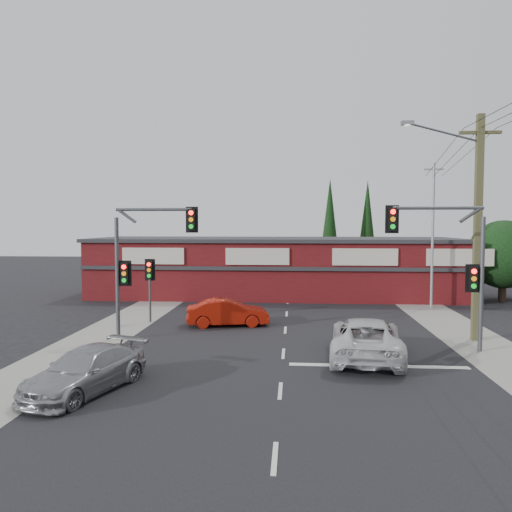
# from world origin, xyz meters

# --- Properties ---
(ground) EXTENTS (120.00, 120.00, 0.00)m
(ground) POSITION_xyz_m (0.00, 0.00, 0.00)
(ground) COLOR black
(ground) RESTS_ON ground
(road_strip) EXTENTS (14.00, 70.00, 0.01)m
(road_strip) POSITION_xyz_m (0.00, 5.00, 0.01)
(road_strip) COLOR black
(road_strip) RESTS_ON ground
(verge_left) EXTENTS (3.00, 70.00, 0.02)m
(verge_left) POSITION_xyz_m (-8.50, 5.00, 0.01)
(verge_left) COLOR gray
(verge_left) RESTS_ON ground
(verge_right) EXTENTS (3.00, 70.00, 0.02)m
(verge_right) POSITION_xyz_m (8.50, 5.00, 0.01)
(verge_right) COLOR gray
(verge_right) RESTS_ON ground
(stop_line) EXTENTS (6.50, 0.35, 0.01)m
(stop_line) POSITION_xyz_m (3.50, -1.50, 0.01)
(stop_line) COLOR silver
(stop_line) RESTS_ON ground
(white_suv) EXTENTS (3.25, 5.94, 1.58)m
(white_suv) POSITION_xyz_m (3.21, -0.39, 0.79)
(white_suv) COLOR silver
(white_suv) RESTS_ON ground
(silver_suv) EXTENTS (3.17, 4.94, 1.33)m
(silver_suv) POSITION_xyz_m (-6.01, -5.02, 0.67)
(silver_suv) COLOR #989B9D
(silver_suv) RESTS_ON ground
(red_sedan) EXTENTS (4.39, 2.24, 1.38)m
(red_sedan) POSITION_xyz_m (-2.97, 5.41, 0.69)
(red_sedan) COLOR #A11809
(red_sedan) RESTS_ON ground
(lane_dashes) EXTENTS (0.12, 60.12, 0.01)m
(lane_dashes) POSITION_xyz_m (0.00, 11.26, 0.01)
(lane_dashes) COLOR silver
(lane_dashes) RESTS_ON ground
(shop_building) EXTENTS (27.30, 8.40, 4.22)m
(shop_building) POSITION_xyz_m (-0.99, 16.99, 2.13)
(shop_building) COLOR #511013
(shop_building) RESTS_ON ground
(tree_cluster) EXTENTS (5.90, 5.10, 5.50)m
(tree_cluster) POSITION_xyz_m (14.69, 15.44, 2.90)
(tree_cluster) COLOR #2D2116
(tree_cluster) RESTS_ON ground
(conifer_near) EXTENTS (1.80, 1.80, 9.25)m
(conifer_near) POSITION_xyz_m (3.50, 24.00, 5.48)
(conifer_near) COLOR #2D2116
(conifer_near) RESTS_ON ground
(conifer_far) EXTENTS (1.80, 1.80, 9.25)m
(conifer_far) POSITION_xyz_m (7.00, 26.00, 5.48)
(conifer_far) COLOR #2D2116
(conifer_far) RESTS_ON ground
(traffic_mast_left) EXTENTS (3.77, 0.27, 5.97)m
(traffic_mast_left) POSITION_xyz_m (-6.43, 2.00, 3.93)
(traffic_mast_left) COLOR #47494C
(traffic_mast_left) RESTS_ON ground
(traffic_mast_right) EXTENTS (3.96, 0.27, 5.97)m
(traffic_mast_right) POSITION_xyz_m (6.86, 1.00, 3.95)
(traffic_mast_right) COLOR #47494C
(traffic_mast_right) RESTS_ON ground
(pedestal_signal) EXTENTS (0.55, 0.27, 3.38)m
(pedestal_signal) POSITION_xyz_m (-7.20, 6.01, 2.41)
(pedestal_signal) COLOR #47494C
(pedestal_signal) RESTS_ON ground
(utility_pole) EXTENTS (4.38, 0.59, 10.00)m
(utility_pole) POSITION_xyz_m (8.36, 2.99, 5.40)
(utility_pole) COLOR brown
(utility_pole) RESTS_ON ground
(steel_pole) EXTENTS (1.20, 0.16, 9.00)m
(steel_pole) POSITION_xyz_m (9.00, 12.00, 4.70)
(steel_pole) COLOR gray
(steel_pole) RESTS_ON ground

